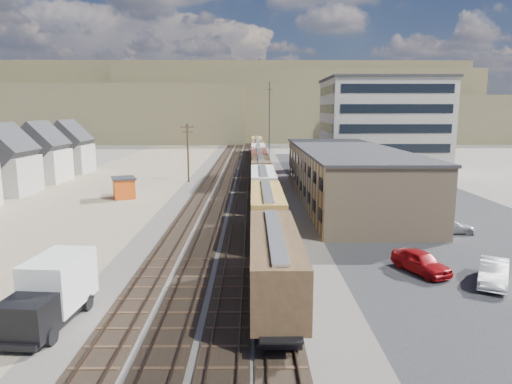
{
  "coord_description": "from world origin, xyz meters",
  "views": [
    {
      "loc": [
        2.4,
        -35.56,
        11.96
      ],
      "look_at": [
        2.85,
        15.27,
        3.0
      ],
      "focal_mm": 32.0,
      "sensor_mm": 36.0,
      "label": 1
    }
  ],
  "objects_px": {
    "freight_train": "(260,164)",
    "utility_pole_north": "(188,152)",
    "maintenance_shed": "(124,187)",
    "parked_car_white": "(494,273)",
    "parked_car_blue": "(357,180)",
    "box_truck": "(52,292)",
    "parked_car_red": "(421,262)",
    "parked_car_silver": "(451,227)"
  },
  "relations": [
    {
      "from": "freight_train",
      "to": "parked_car_blue",
      "type": "height_order",
      "value": "freight_train"
    },
    {
      "from": "utility_pole_north",
      "to": "parked_car_white",
      "type": "relative_size",
      "value": 1.93
    },
    {
      "from": "utility_pole_north",
      "to": "parked_car_red",
      "type": "distance_m",
      "value": 50.94
    },
    {
      "from": "maintenance_shed",
      "to": "parked_car_red",
      "type": "distance_m",
      "value": 43.3
    },
    {
      "from": "utility_pole_north",
      "to": "parked_car_blue",
      "type": "height_order",
      "value": "utility_pole_north"
    },
    {
      "from": "freight_train",
      "to": "parked_car_white",
      "type": "relative_size",
      "value": 23.09
    },
    {
      "from": "utility_pole_north",
      "to": "parked_car_red",
      "type": "relative_size",
      "value": 2.02
    },
    {
      "from": "maintenance_shed",
      "to": "parked_car_red",
      "type": "bearing_deg",
      "value": -44.95
    },
    {
      "from": "utility_pole_north",
      "to": "box_truck",
      "type": "bearing_deg",
      "value": -90.51
    },
    {
      "from": "parked_car_white",
      "to": "maintenance_shed",
      "type": "bearing_deg",
      "value": 165.65
    },
    {
      "from": "parked_car_red",
      "to": "parked_car_white",
      "type": "xyz_separation_m",
      "value": [
        4.23,
        -2.38,
        0.01
      ]
    },
    {
      "from": "maintenance_shed",
      "to": "parked_car_white",
      "type": "height_order",
      "value": "maintenance_shed"
    },
    {
      "from": "parked_car_white",
      "to": "parked_car_blue",
      "type": "xyz_separation_m",
      "value": [
        0.79,
        45.19,
        -0.18
      ]
    },
    {
      "from": "parked_car_red",
      "to": "parked_car_silver",
      "type": "bearing_deg",
      "value": 34.04
    },
    {
      "from": "parked_car_red",
      "to": "parked_car_blue",
      "type": "relative_size",
      "value": 1.02
    },
    {
      "from": "freight_train",
      "to": "parked_car_blue",
      "type": "distance_m",
      "value": 17.11
    },
    {
      "from": "parked_car_blue",
      "to": "parked_car_silver",
      "type": "bearing_deg",
      "value": -130.38
    },
    {
      "from": "parked_car_white",
      "to": "parked_car_silver",
      "type": "relative_size",
      "value": 1.13
    },
    {
      "from": "freight_train",
      "to": "utility_pole_north",
      "type": "height_order",
      "value": "utility_pole_north"
    },
    {
      "from": "box_truck",
      "to": "parked_car_silver",
      "type": "height_order",
      "value": "box_truck"
    },
    {
      "from": "utility_pole_north",
      "to": "parked_car_silver",
      "type": "distance_m",
      "value": 45.77
    },
    {
      "from": "parked_car_silver",
      "to": "box_truck",
      "type": "bearing_deg",
      "value": 129.12
    },
    {
      "from": "freight_train",
      "to": "parked_car_blue",
      "type": "relative_size",
      "value": 24.58
    },
    {
      "from": "freight_train",
      "to": "maintenance_shed",
      "type": "distance_m",
      "value": 25.84
    },
    {
      "from": "parked_car_red",
      "to": "parked_car_silver",
      "type": "distance_m",
      "value": 13.43
    },
    {
      "from": "utility_pole_north",
      "to": "parked_car_red",
      "type": "height_order",
      "value": "utility_pole_north"
    },
    {
      "from": "freight_train",
      "to": "utility_pole_north",
      "type": "distance_m",
      "value": 12.84
    },
    {
      "from": "parked_car_red",
      "to": "parked_car_white",
      "type": "bearing_deg",
      "value": -53.04
    },
    {
      "from": "maintenance_shed",
      "to": "parked_car_silver",
      "type": "relative_size",
      "value": 1.06
    },
    {
      "from": "maintenance_shed",
      "to": "parked_car_red",
      "type": "height_order",
      "value": "maintenance_shed"
    },
    {
      "from": "parked_car_red",
      "to": "freight_train",
      "type": "bearing_deg",
      "value": 79.67
    },
    {
      "from": "box_truck",
      "to": "utility_pole_north",
      "type": "bearing_deg",
      "value": 89.49
    },
    {
      "from": "freight_train",
      "to": "parked_car_white",
      "type": "height_order",
      "value": "freight_train"
    },
    {
      "from": "box_truck",
      "to": "parked_car_red",
      "type": "height_order",
      "value": "box_truck"
    },
    {
      "from": "freight_train",
      "to": "box_truck",
      "type": "bearing_deg",
      "value": -102.92
    },
    {
      "from": "parked_car_red",
      "to": "maintenance_shed",
      "type": "bearing_deg",
      "value": 111.41
    },
    {
      "from": "freight_train",
      "to": "utility_pole_north",
      "type": "xyz_separation_m",
      "value": [
        -12.3,
        -2.68,
        2.5
      ]
    },
    {
      "from": "utility_pole_north",
      "to": "parked_car_silver",
      "type": "bearing_deg",
      "value": -47.54
    },
    {
      "from": "box_truck",
      "to": "maintenance_shed",
      "type": "xyz_separation_m",
      "value": [
        -6.61,
        38.61,
        -0.37
      ]
    },
    {
      "from": "parked_car_red",
      "to": "parked_car_white",
      "type": "height_order",
      "value": "parked_car_white"
    },
    {
      "from": "utility_pole_north",
      "to": "box_truck",
      "type": "xyz_separation_m",
      "value": [
        -0.47,
        -52.97,
        -3.42
      ]
    },
    {
      "from": "parked_car_white",
      "to": "parked_car_blue",
      "type": "relative_size",
      "value": 1.06
    }
  ]
}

